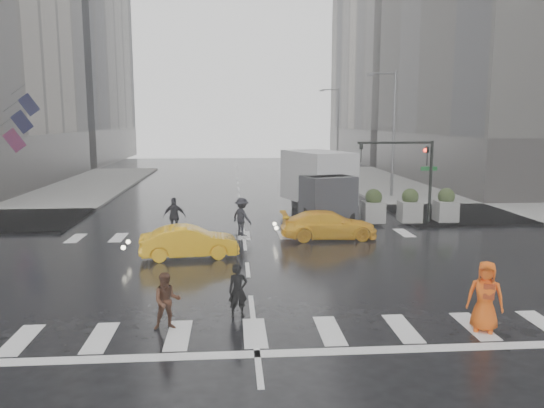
{
  "coord_description": "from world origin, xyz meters",
  "views": [
    {
      "loc": [
        -0.57,
        -19.29,
        5.56
      ],
      "look_at": [
        1.07,
        2.0,
        2.18
      ],
      "focal_mm": 35.0,
      "sensor_mm": 36.0,
      "label": 1
    }
  ],
  "objects": [
    {
      "name": "pedestrian_far_b",
      "position": [
        -0.08,
        6.04,
        0.93
      ],
      "size": [
        1.29,
        1.34,
        1.86
      ],
      "primitive_type": "imported",
      "rotation": [
        0.0,
        0.0,
        2.3
      ],
      "color": "black",
      "rests_on": "ground"
    },
    {
      "name": "road_markings",
      "position": [
        0.0,
        0.0,
        0.01
      ],
      "size": [
        18.0,
        48.0,
        0.01
      ],
      "primitive_type": null,
      "color": "silver",
      "rests_on": "ground"
    },
    {
      "name": "street_lamp_far",
      "position": [
        10.87,
        38.0,
        4.95
      ],
      "size": [
        2.15,
        0.22,
        9.0
      ],
      "color": "#59595B",
      "rests_on": "ground"
    },
    {
      "name": "planter_east",
      "position": [
        11.0,
        8.2,
        0.98
      ],
      "size": [
        1.1,
        1.1,
        1.8
      ],
      "color": "slate",
      "rests_on": "ground"
    },
    {
      "name": "sidewalk_ne",
      "position": [
        19.5,
        17.5,
        0.07
      ],
      "size": [
        35.0,
        35.0,
        0.15
      ],
      "primitive_type": "cube",
      "color": "slate",
      "rests_on": "ground"
    },
    {
      "name": "pedestrian_brown",
      "position": [
        -2.33,
        -5.53,
        0.78
      ],
      "size": [
        0.84,
        0.71,
        1.55
      ],
      "primitive_type": "imported",
      "rotation": [
        0.0,
        0.0,
        0.17
      ],
      "color": "#482819",
      "rests_on": "ground"
    },
    {
      "name": "traffic_signal_pole",
      "position": [
        9.01,
        8.01,
        3.22
      ],
      "size": [
        4.45,
        0.42,
        4.5
      ],
      "color": "black",
      "rests_on": "ground"
    },
    {
      "name": "pedestrian_far_a",
      "position": [
        -3.36,
        6.42,
        0.92
      ],
      "size": [
        1.12,
        0.72,
        1.85
      ],
      "primitive_type": "imported",
      "rotation": [
        0.0,
        0.0,
        3.09
      ],
      "color": "black",
      "rests_on": "ground"
    },
    {
      "name": "street_lamp_near",
      "position": [
        10.87,
        18.0,
        4.95
      ],
      "size": [
        2.15,
        0.22,
        9.0
      ],
      "color": "#59595B",
      "rests_on": "ground"
    },
    {
      "name": "ground",
      "position": [
        0.0,
        0.0,
        0.0
      ],
      "size": [
        120.0,
        120.0,
        0.0
      ],
      "primitive_type": "plane",
      "color": "black",
      "rests_on": "ground"
    },
    {
      "name": "building_ne_far",
      "position": [
        29.0,
        56.0,
        16.27
      ],
      "size": [
        26.05,
        26.05,
        36.0
      ],
      "color": "#A39B8E",
      "rests_on": "ground"
    },
    {
      "name": "pedestrian_black",
      "position": [
        -0.42,
        -4.79,
        1.65
      ],
      "size": [
        1.15,
        1.16,
        2.43
      ],
      "rotation": [
        0.0,
        0.0,
        0.21
      ],
      "color": "black",
      "rests_on": "ground"
    },
    {
      "name": "building_nw_far",
      "position": [
        -29.0,
        56.0,
        20.19
      ],
      "size": [
        26.05,
        26.05,
        44.0
      ],
      "color": "slate",
      "rests_on": "ground"
    },
    {
      "name": "taxi_mid",
      "position": [
        -2.32,
        2.0,
        0.65
      ],
      "size": [
        4.1,
        1.82,
        1.31
      ],
      "primitive_type": "imported",
      "rotation": [
        0.0,
        0.0,
        1.68
      ],
      "color": "#FFB10D",
      "rests_on": "ground"
    },
    {
      "name": "planter_mid",
      "position": [
        9.0,
        8.2,
        0.98
      ],
      "size": [
        1.1,
        1.1,
        1.8
      ],
      "color": "slate",
      "rests_on": "ground"
    },
    {
      "name": "planter_west",
      "position": [
        7.0,
        8.2,
        0.98
      ],
      "size": [
        1.1,
        1.1,
        1.8
      ],
      "color": "slate",
      "rests_on": "ground"
    },
    {
      "name": "pedestrian_orange",
      "position": [
        6.1,
        -6.31,
        0.96
      ],
      "size": [
        1.1,
        0.96,
        1.9
      ],
      "rotation": [
        0.0,
        0.0,
        -0.47
      ],
      "color": "#ED5810",
      "rests_on": "ground"
    },
    {
      "name": "taxi_rear",
      "position": [
        4.0,
        5.03,
        0.66
      ],
      "size": [
        4.03,
        1.87,
        1.32
      ],
      "primitive_type": "imported",
      "rotation": [
        0.0,
        0.0,
        1.58
      ],
      "color": "#FFB10D",
      "rests_on": "ground"
    },
    {
      "name": "flag_cluster",
      "position": [
        -15.08,
        18.5,
        5.64
      ],
      "size": [
        2.87,
        3.06,
        4.69
      ],
      "color": "#59595B",
      "rests_on": "ground"
    },
    {
      "name": "box_truck",
      "position": [
        4.54,
        10.8,
        2.0
      ],
      "size": [
        2.65,
        7.05,
        3.75
      ],
      "rotation": [
        0.0,
        0.0,
        0.31
      ],
      "color": "#B9B9BB",
      "rests_on": "ground"
    }
  ]
}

